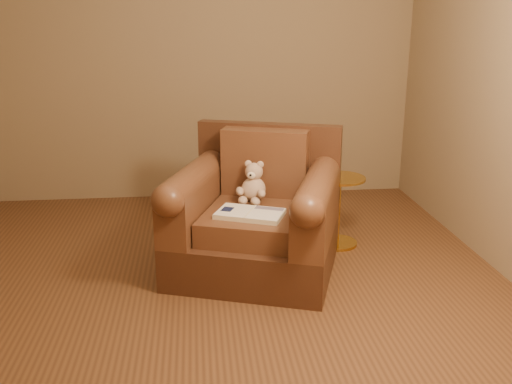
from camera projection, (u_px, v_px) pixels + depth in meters
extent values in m
plane|color=brown|center=(214.00, 284.00, 3.83)|extent=(4.00, 4.00, 0.00)
cube|color=#8E7757|center=(203.00, 57.00, 5.32)|extent=(4.00, 0.02, 2.70)
cube|color=#8E7757|center=(231.00, 162.00, 1.53)|extent=(4.00, 0.02, 2.70)
cube|color=#442616|center=(255.00, 249.00, 4.01)|extent=(1.35, 1.31, 0.30)
cube|color=#442616|center=(269.00, 167.00, 4.29)|extent=(1.05, 0.45, 0.66)
cube|color=brown|center=(253.00, 221.00, 3.89)|extent=(0.83, 0.91, 0.16)
cube|color=brown|center=(265.00, 162.00, 4.14)|extent=(0.64, 0.37, 0.48)
cube|color=brown|center=(193.00, 204.00, 3.95)|extent=(0.50, 0.93, 0.34)
cube|color=brown|center=(316.00, 213.00, 3.77)|extent=(0.50, 0.93, 0.34)
cylinder|color=brown|center=(193.00, 180.00, 3.90)|extent=(0.50, 0.93, 0.21)
cylinder|color=brown|center=(317.00, 189.00, 3.72)|extent=(0.50, 0.93, 0.21)
ellipsoid|color=tan|center=(254.00, 189.00, 4.04)|extent=(0.17, 0.15, 0.18)
sphere|color=tan|center=(254.00, 172.00, 4.01)|extent=(0.13, 0.13, 0.13)
ellipsoid|color=tan|center=(248.00, 164.00, 4.01)|extent=(0.05, 0.03, 0.05)
ellipsoid|color=tan|center=(260.00, 165.00, 3.99)|extent=(0.05, 0.03, 0.05)
ellipsoid|color=beige|center=(251.00, 175.00, 3.96)|extent=(0.06, 0.04, 0.05)
sphere|color=black|center=(251.00, 175.00, 3.94)|extent=(0.02, 0.02, 0.02)
ellipsoid|color=tan|center=(240.00, 191.00, 4.00)|extent=(0.06, 0.11, 0.06)
ellipsoid|color=tan|center=(261.00, 193.00, 3.95)|extent=(0.06, 0.11, 0.06)
ellipsoid|color=tan|center=(243.00, 200.00, 3.97)|extent=(0.07, 0.11, 0.06)
ellipsoid|color=tan|center=(255.00, 202.00, 3.95)|extent=(0.07, 0.11, 0.06)
cube|color=beige|center=(250.00, 214.00, 3.74)|extent=(0.50, 0.40, 0.03)
cube|color=white|center=(234.00, 210.00, 3.77)|extent=(0.29, 0.32, 0.00)
cube|color=white|center=(266.00, 213.00, 3.71)|extent=(0.29, 0.32, 0.00)
cube|color=beige|center=(250.00, 211.00, 3.74)|extent=(0.11, 0.24, 0.00)
cube|color=#0F1638|center=(227.00, 209.00, 3.78)|extent=(0.10, 0.11, 0.00)
cube|color=slate|center=(269.00, 208.00, 3.79)|extent=(0.20, 0.12, 0.00)
cylinder|color=gold|center=(337.00, 243.00, 4.49)|extent=(0.31, 0.31, 0.02)
cylinder|color=gold|center=(338.00, 211.00, 4.41)|extent=(0.03, 0.03, 0.51)
cylinder|color=gold|center=(340.00, 178.00, 4.33)|extent=(0.39, 0.39, 0.02)
cylinder|color=gold|center=(340.00, 180.00, 4.33)|extent=(0.03, 0.03, 0.02)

